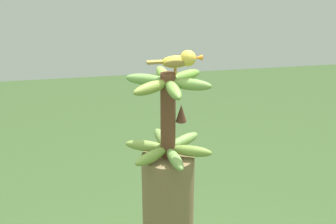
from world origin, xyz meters
name	(u,v)px	position (x,y,z in m)	size (l,w,h in m)	color
banana_bunch	(168,116)	(0.00, 0.00, 1.29)	(0.31, 0.29, 0.30)	brown
perched_bird	(181,60)	(0.00, 0.04, 1.48)	(0.05, 0.18, 0.07)	#C68933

